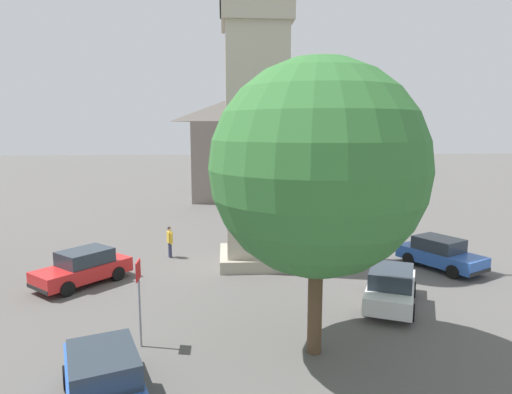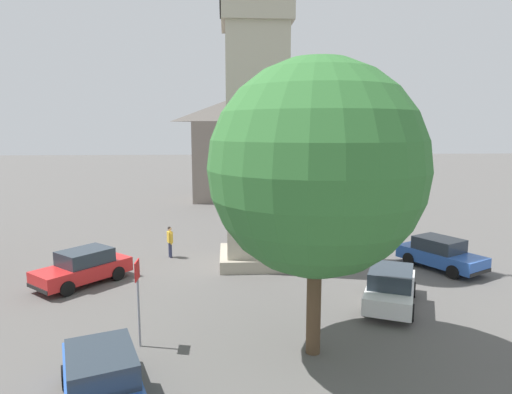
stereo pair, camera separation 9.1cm
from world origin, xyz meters
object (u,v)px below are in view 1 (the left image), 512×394
clock_tower (256,10)px  building_terrace_right (241,147)px  road_sign (139,289)px  car_white_side (440,253)px  tree (318,169)px  pedestrian (170,239)px  car_red_corner (391,287)px  car_blue_kerb (83,267)px  car_silver_kerb (103,379)px  lamp_post (254,176)px

clock_tower → building_terrace_right: bearing=179.9°
building_terrace_right → road_sign: (29.80, -4.31, -3.24)m
car_white_side → tree: size_ratio=0.50×
pedestrian → building_terrace_right: (-19.91, 4.58, 4.13)m
car_red_corner → car_blue_kerb: bearing=-104.8°
clock_tower → car_white_side: 14.78m
clock_tower → car_blue_kerb: (2.57, -7.86, -11.63)m
car_white_side → pedestrian: bearing=-101.9°
car_white_side → pedestrian: size_ratio=2.62×
car_white_side → road_sign: road_sign is taller
road_sign → car_silver_kerb: bearing=-5.8°
tree → lamp_post: tree is taller
car_red_corner → tree: 7.04m
road_sign → tree: bearing=82.0°
tree → lamp_post: 17.10m
lamp_post → road_sign: 16.95m
car_blue_kerb → car_red_corner: size_ratio=0.95×
car_white_side → building_terrace_right: size_ratio=0.44×
car_white_side → tree: 12.11m
car_blue_kerb → pedestrian: bearing=139.4°
car_blue_kerb → car_red_corner: (3.36, 12.70, 0.00)m
clock_tower → tree: bearing=6.9°
car_silver_kerb → pedestrian: (-13.00, 0.05, 0.25)m
tree → building_terrace_right: building_terrace_right is taller
clock_tower → car_silver_kerb: clock_tower is taller
pedestrian → road_sign: 9.94m
car_silver_kerb → building_terrace_right: building_terrace_right is taller
car_silver_kerb → car_white_side: same height
car_red_corner → car_white_side: (-4.38, 4.16, 0.00)m
lamp_post → pedestrian: bearing=-37.9°
car_silver_kerb → pedestrian: pedestrian is taller
car_white_side → lamp_post: (-9.18, -8.62, 2.92)m
car_blue_kerb → car_white_side: size_ratio=0.95×
car_red_corner → car_white_side: same height
tree → road_sign: tree is taller
building_terrace_right → lamp_post: building_terrace_right is taller
car_white_side → building_terrace_right: (-22.77, -8.95, 4.37)m
clock_tower → lamp_post: 11.58m
clock_tower → car_white_side: (1.56, 9.00, -11.63)m
car_red_corner → car_white_side: size_ratio=1.01×
car_red_corner → pedestrian: (-7.24, -9.37, 0.25)m
clock_tower → car_white_side: size_ratio=4.78×
car_silver_kerb → building_terrace_right: (-32.91, 4.63, 4.37)m
building_terrace_right → tree: bearing=2.0°
clock_tower → lamp_post: (-7.62, 0.38, -8.70)m
car_silver_kerb → car_white_side: bearing=126.7°
car_white_side → pedestrian: (-2.86, -13.53, 0.25)m
car_red_corner → tree: size_ratio=0.50×
car_blue_kerb → lamp_post: size_ratio=0.75×
car_white_side → lamp_post: 12.92m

